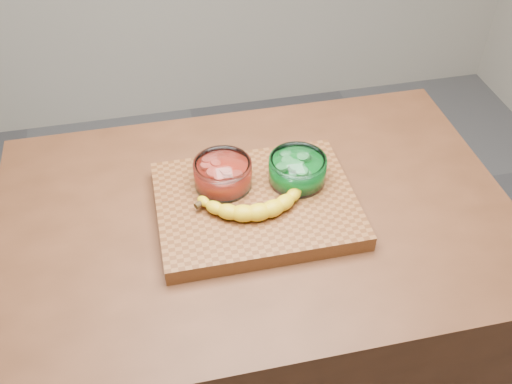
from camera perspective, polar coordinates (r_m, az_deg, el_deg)
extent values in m
cube|color=#512C18|center=(1.67, 0.00, -12.88)|extent=(1.20, 0.80, 0.90)
cube|color=brown|center=(1.31, 0.00, -1.28)|extent=(0.45, 0.35, 0.04)
cylinder|color=white|center=(1.31, -3.33, 1.82)|extent=(0.13, 0.13, 0.06)
cylinder|color=red|center=(1.32, -3.32, 1.55)|extent=(0.11, 0.11, 0.04)
cylinder|color=#FF6350|center=(1.30, -3.36, 2.43)|extent=(0.11, 0.11, 0.02)
cylinder|color=white|center=(1.33, 4.16, 2.24)|extent=(0.13, 0.13, 0.06)
cylinder|color=#0F8123|center=(1.33, 4.14, 1.96)|extent=(0.11, 0.11, 0.04)
cylinder|color=#5EC866|center=(1.31, 4.20, 2.85)|extent=(0.11, 0.11, 0.02)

